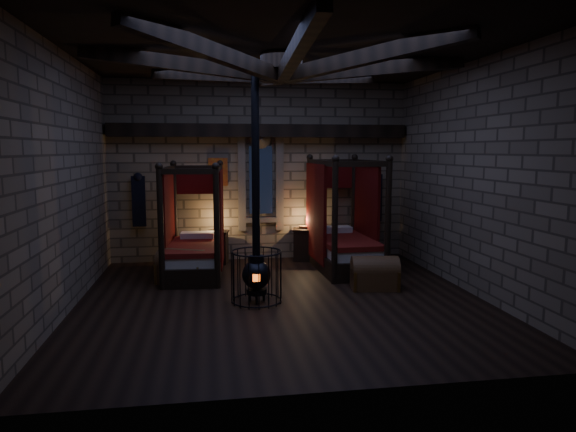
{
  "coord_description": "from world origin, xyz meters",
  "views": [
    {
      "loc": [
        -1.24,
        -8.65,
        2.61
      ],
      "look_at": [
        0.21,
        0.6,
        1.4
      ],
      "focal_mm": 32.0,
      "sensor_mm": 36.0,
      "label": 1
    }
  ],
  "objects": [
    {
      "name": "nightstand_right",
      "position": [
        0.97,
        3.12,
        0.39
      ],
      "size": [
        0.57,
        0.55,
        0.83
      ],
      "rotation": [
        0.0,
        0.0,
        -0.24
      ],
      "color": "black",
      "rests_on": "ground"
    },
    {
      "name": "room",
      "position": [
        -0.0,
        0.09,
        3.74
      ],
      "size": [
        7.02,
        7.02,
        4.29
      ],
      "color": "black",
      "rests_on": "ground"
    },
    {
      "name": "trunk_left",
      "position": [
        -1.77,
        1.46,
        0.31
      ],
      "size": [
        1.09,
        0.91,
        0.69
      ],
      "rotation": [
        0.0,
        0.0,
        -0.4
      ],
      "color": "brown",
      "rests_on": "ground"
    },
    {
      "name": "trunk_right",
      "position": [
        1.84,
        0.45,
        0.28
      ],
      "size": [
        0.94,
        0.67,
        0.64
      ],
      "rotation": [
        0.0,
        0.0,
        -0.15
      ],
      "color": "brown",
      "rests_on": "ground"
    },
    {
      "name": "nightstand_left",
      "position": [
        -1.04,
        3.1,
        0.39
      ],
      "size": [
        0.55,
        0.54,
        0.92
      ],
      "rotation": [
        0.0,
        0.0,
        -0.2
      ],
      "color": "black",
      "rests_on": "ground"
    },
    {
      "name": "bed_left",
      "position": [
        -1.54,
        2.09,
        0.56
      ],
      "size": [
        1.28,
        2.24,
        2.27
      ],
      "rotation": [
        0.0,
        0.0,
        -0.06
      ],
      "color": "black",
      "rests_on": "ground"
    },
    {
      "name": "stove",
      "position": [
        -0.45,
        -0.08,
        0.57
      ],
      "size": [
        0.88,
        0.88,
        4.05
      ],
      "rotation": [
        0.0,
        0.0,
        -0.1
      ],
      "color": "black",
      "rests_on": "ground"
    },
    {
      "name": "bed_right",
      "position": [
        1.68,
        2.12,
        0.59
      ],
      "size": [
        1.28,
        2.33,
        2.39
      ],
      "rotation": [
        0.0,
        0.0,
        0.03
      ],
      "color": "black",
      "rests_on": "ground"
    }
  ]
}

